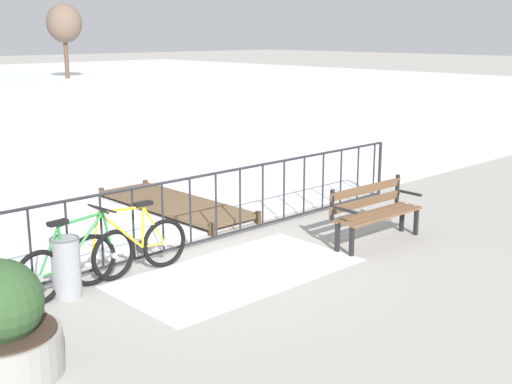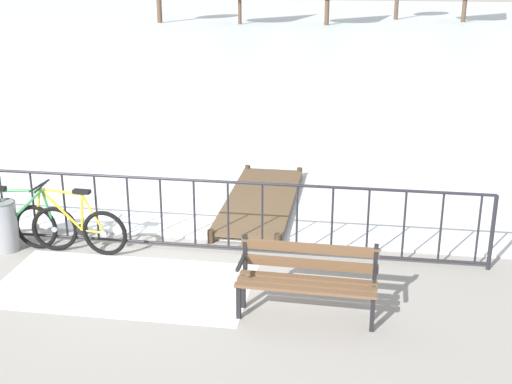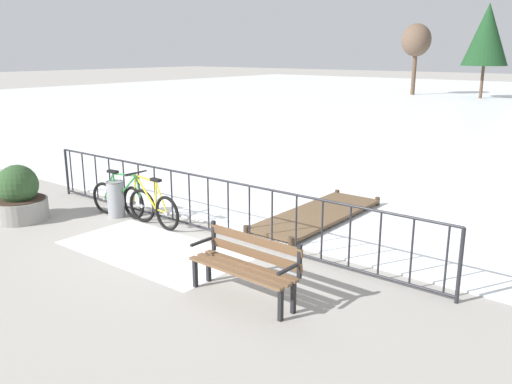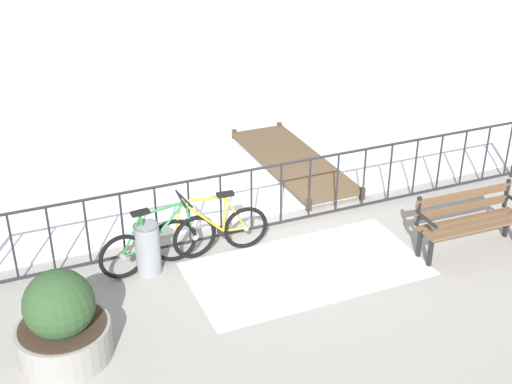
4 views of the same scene
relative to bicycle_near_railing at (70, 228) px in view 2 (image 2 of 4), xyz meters
The scene contains 9 objects.
ground_plane 1.33m from the bicycle_near_railing, 14.52° to the left, with size 160.00×160.00×0.00m, color #9E9991.
frozen_pond 28.75m from the bicycle_near_railing, 87.53° to the left, with size 80.00×56.00×0.03m, color white.
snow_patch 1.44m from the bicycle_near_railing, 39.21° to the right, with size 3.23×1.67×0.01m, color white.
railing_fence 1.29m from the bicycle_near_railing, 14.52° to the left, with size 9.06×0.06×1.07m.
bicycle_near_railing is the anchor object (origin of this frame).
bicycle_second 0.76m from the bicycle_near_railing, behind, with size 1.71×0.52×0.97m.
park_bench 3.67m from the bicycle_near_railing, 20.21° to the right, with size 1.61×0.53×0.89m.
trash_bin 0.93m from the bicycle_near_railing, behind, with size 0.35×0.35×0.73m.
wooden_dock 3.27m from the bicycle_near_railing, 43.38° to the left, with size 1.10×3.34×0.20m.
Camera 2 is at (2.71, -8.65, 3.98)m, focal length 47.80 mm.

